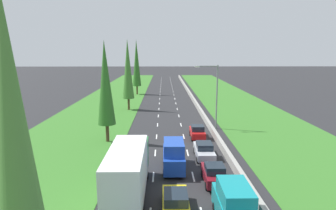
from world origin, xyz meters
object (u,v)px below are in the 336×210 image
Objects in this scene: white_box_truck_left_lane at (129,172)px; poplar_tree_fourth at (137,63)px; yellow_sedan_centre_lane at (176,203)px; red_hatchback_right_lane at (197,132)px; silver_sedan_right_lane at (204,150)px; maroon_hatchback_right_lane at (214,174)px; blue_van_centre_lane at (174,155)px; teal_van_right_lane at (234,205)px; street_light_mast at (214,92)px; poplar_tree_second at (105,83)px; poplar_tree_third at (128,69)px; poplar_tree_nearest at (13,122)px.

white_box_truck_left_lane is 0.68× the size of poplar_tree_fourth.
red_hatchback_right_lane is at bearing 78.64° from yellow_sedan_centre_lane.
white_box_truck_left_lane is at bearing -128.54° from silver_sedan_right_lane.
maroon_hatchback_right_lane is at bearing 21.17° from white_box_truck_left_lane.
blue_van_centre_lane is (-3.32, -9.72, 0.56)m from red_hatchback_right_lane.
maroon_hatchback_right_lane is at bearing 91.82° from teal_van_right_lane.
blue_van_centre_lane is at bearing -137.39° from silver_sedan_right_lane.
street_light_mast reaches higher than blue_van_centre_lane.
maroon_hatchback_right_lane is 17.02m from poplar_tree_second.
poplar_tree_third reaches higher than street_light_mast.
red_hatchback_right_lane is 10.28m from blue_van_centre_lane.
red_hatchback_right_lane is 0.80× the size of blue_van_centre_lane.
poplar_tree_nearest is 21.37m from poplar_tree_second.
poplar_tree_second is at bearing 115.50° from yellow_sedan_centre_lane.
maroon_hatchback_right_lane is at bearing -41.08° from blue_van_centre_lane.
blue_van_centre_lane is 16.14m from poplar_tree_nearest.
teal_van_right_lane is at bearing -68.46° from blue_van_centre_lane.
maroon_hatchback_right_lane is at bearing -89.87° from silver_sedan_right_lane.
maroon_hatchback_right_lane is 12.55m from red_hatchback_right_lane.
blue_van_centre_lane is 0.40× the size of poplar_tree_second.
poplar_tree_second is (-4.27, 13.97, 4.95)m from white_box_truck_left_lane.
poplar_tree_nearest is (-10.86, -4.11, 6.40)m from teal_van_right_lane.
blue_van_centre_lane is (0.12, 7.42, 0.59)m from yellow_sedan_centre_lane.
poplar_tree_nearest is at bearing -89.93° from poplar_tree_third.
silver_sedan_right_lane is 6.74m from red_hatchback_right_lane.
white_box_truck_left_lane is at bearing -116.07° from street_light_mast.
white_box_truck_left_lane is at bearing -122.52° from blue_van_centre_lane.
poplar_tree_third reaches higher than blue_van_centre_lane.
poplar_tree_nearest is 1.50× the size of street_light_mast.
poplar_tree_second is (-7.73, 8.54, 5.73)m from blue_van_centre_lane.
street_light_mast is at bearing 73.84° from yellow_sedan_centre_lane.
poplar_tree_fourth reaches higher than poplar_tree_second.
poplar_tree_nearest is at bearing -116.66° from street_light_mast.
poplar_tree_third is 19.43m from street_light_mast.
poplar_tree_nearest is 0.98× the size of poplar_tree_fourth.
yellow_sedan_centre_lane is (-3.56, 1.29, -0.59)m from teal_van_right_lane.
poplar_tree_third reaches higher than red_hatchback_right_lane.
white_box_truck_left_lane is 7.33m from maroon_hatchback_right_lane.
maroon_hatchback_right_lane is (6.72, 2.60, -1.35)m from white_box_truck_left_lane.
teal_van_right_lane is at bearing -19.95° from yellow_sedan_centre_lane.
teal_van_right_lane is 38.65m from poplar_tree_third.
street_light_mast is (2.90, 11.22, 4.42)m from silver_sedan_right_lane.
red_hatchback_right_lane is 12.77m from poplar_tree_second.
white_box_truck_left_lane is 16.66m from red_hatchback_right_lane.
poplar_tree_second is at bearing -90.76° from poplar_tree_third.
poplar_tree_second is (-11.17, 17.25, 5.73)m from teal_van_right_lane.
white_box_truck_left_lane is at bearing 154.63° from teal_van_right_lane.
poplar_tree_second is (-10.97, 5.56, 6.32)m from silver_sedan_right_lane.
red_hatchback_right_lane is (6.79, 15.15, -1.35)m from white_box_truck_left_lane.
red_hatchback_right_lane is at bearing -73.77° from poplar_tree_fourth.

